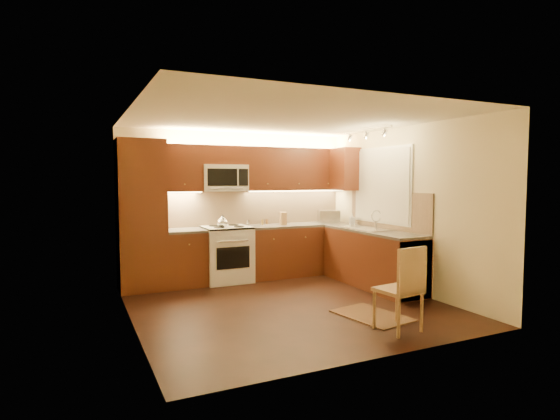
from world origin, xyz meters
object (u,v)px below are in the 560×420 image
stove (227,254)px  microwave (224,178)px  dining_chair (398,288)px  sink (367,224)px  kettle (222,221)px  knife_block (283,218)px  toaster_oven (329,216)px  soap_bottle (352,219)px

stove → microwave: size_ratio=1.21×
stove → dining_chair: size_ratio=0.95×
sink → kettle: size_ratio=4.21×
knife_block → sink: bearing=-36.0°
sink → dining_chair: bearing=-117.0°
stove → sink: sink is taller
dining_chair → toaster_oven: bearing=64.9°
kettle → toaster_oven: (2.07, 0.13, -0.01)m
sink → toaster_oven: 1.15m
microwave → soap_bottle: (2.17, -0.58, -0.72)m
kettle → dining_chair: 3.24m
sink → dining_chair: sink is taller
soap_bottle → dining_chair: bearing=-93.2°
stove → sink: bearing=-29.4°
microwave → toaster_oven: 2.10m
toaster_oven → dining_chair: size_ratio=0.39×
sink → toaster_oven: size_ratio=2.26×
sink → toaster_oven: (-0.03, 1.15, 0.04)m
microwave → sink: microwave is taller
kettle → soap_bottle: bearing=-4.2°
sink → toaster_oven: bearing=91.5°
toaster_oven → stove: bearing=-159.6°
dining_chair → stove: bearing=99.9°
dining_chair → sink: bearing=55.4°
kettle → soap_bottle: size_ratio=1.06×
microwave → toaster_oven: microwave is taller
microwave → soap_bottle: bearing=-15.0°
stove → kettle: size_ratio=4.51×
knife_block → kettle: bearing=-158.1°
toaster_oven → knife_block: (-0.92, 0.01, -0.00)m
sink → soap_bottle: soap_bottle is taller
microwave → knife_block: 1.27m
kettle → dining_chair: bearing=-65.8°
soap_bottle → dining_chair: 2.97m
kettle → knife_block: bearing=11.4°
stove → soap_bottle: size_ratio=4.77×
microwave → soap_bottle: microwave is taller
knife_block → stove: bearing=-163.3°
kettle → dining_chair: (1.09, -3.01, -0.54)m
microwave → stove: bearing=-90.0°
microwave → dining_chair: bearing=-73.2°
kettle → toaster_oven: 2.08m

